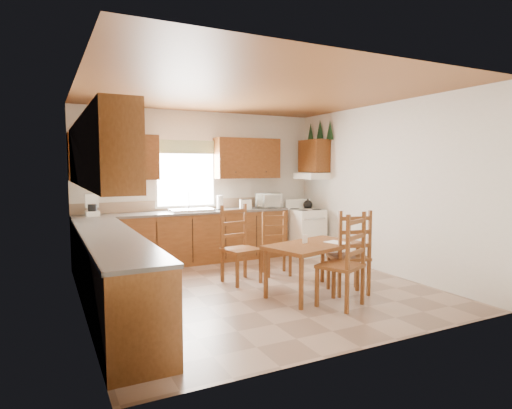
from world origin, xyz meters
name	(u,v)px	position (x,y,z in m)	size (l,w,h in m)	color
floor	(256,288)	(0.00, 0.00, 0.00)	(4.50, 4.50, 0.00)	gray
ceiling	(256,92)	(0.00, 0.00, 2.70)	(4.50, 4.50, 0.00)	brown
wall_left	(80,198)	(-2.25, 0.00, 1.35)	(4.50, 4.50, 0.00)	silver
wall_right	(381,188)	(2.25, 0.00, 1.35)	(4.50, 4.50, 0.00)	silver
wall_back	(201,186)	(0.00, 2.25, 1.35)	(4.50, 4.50, 0.00)	silver
wall_front	(368,206)	(0.00, -2.25, 1.35)	(4.50, 4.50, 0.00)	silver
lower_cab_back	(187,238)	(-0.38, 1.95, 0.44)	(3.75, 0.60, 0.88)	brown
lower_cab_left	(112,276)	(-1.95, -0.15, 0.44)	(0.60, 3.60, 0.88)	brown
counter_back	(187,212)	(-0.38, 1.95, 0.90)	(3.75, 0.63, 0.04)	#57504B
counter_left	(110,237)	(-1.95, -0.15, 0.90)	(0.63, 3.60, 0.04)	#57504B
backsplash	(182,205)	(-0.38, 2.24, 1.01)	(3.75, 0.01, 0.18)	#997D60
upper_cab_back_left	(115,157)	(-1.55, 2.08, 1.85)	(1.41, 0.33, 0.75)	#623313
upper_cab_back_right	(247,158)	(0.86, 2.08, 1.85)	(1.25, 0.33, 0.75)	#623313
upper_cab_left	(95,153)	(-2.08, -0.15, 1.85)	(0.33, 3.60, 0.75)	#623313
upper_cab_stove	(314,156)	(2.08, 1.65, 1.90)	(0.33, 0.62, 0.62)	#623313
range_hood	(312,176)	(2.03, 1.65, 1.52)	(0.44, 0.62, 0.12)	white
window_frame	(186,175)	(-0.30, 2.22, 1.55)	(1.13, 0.02, 1.18)	white
window_pane	(186,175)	(-0.30, 2.21, 1.55)	(1.05, 0.01, 1.10)	white
window_valance	(186,147)	(-0.30, 2.19, 2.05)	(1.19, 0.01, 0.24)	#517D3F
sink_basin	(191,210)	(-0.30, 1.95, 0.94)	(0.75, 0.45, 0.04)	silver
pine_decal_a	(330,130)	(2.21, 1.33, 2.38)	(0.22, 0.22, 0.36)	#143219
pine_decal_b	(320,129)	(2.21, 1.65, 2.42)	(0.22, 0.22, 0.36)	#143219
pine_decal_c	(311,132)	(2.21, 1.97, 2.38)	(0.22, 0.22, 0.36)	#143219
stove	(305,233)	(1.87, 1.60, 0.43)	(0.58, 0.60, 0.87)	white
coffeemaker	(92,205)	(-1.93, 1.93, 1.10)	(0.21, 0.25, 0.36)	white
paper_towel	(220,203)	(0.23, 1.92, 1.05)	(0.11, 0.11, 0.27)	white
toaster	(245,204)	(0.74, 1.92, 1.00)	(0.21, 0.13, 0.17)	white
microwave	(268,200)	(1.23, 1.93, 1.06)	(0.45, 0.32, 0.27)	white
dining_table	(313,269)	(0.55, -0.59, 0.34)	(1.28, 0.73, 0.68)	brown
chair_near_left	(348,251)	(1.03, -0.73, 0.56)	(0.47, 0.45, 1.12)	brown
chair_near_right	(340,260)	(0.58, -1.13, 0.57)	(0.48, 0.46, 1.15)	brown
chair_far_left	(241,245)	(-0.06, 0.37, 0.56)	(0.47, 0.45, 1.13)	brown
chair_far_right	(277,244)	(0.64, 0.55, 0.48)	(0.41, 0.39, 0.97)	brown
table_paper	(337,242)	(0.89, -0.67, 0.69)	(0.23, 0.30, 0.00)	white
table_card	(305,239)	(0.47, -0.51, 0.74)	(0.09, 0.02, 0.12)	white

